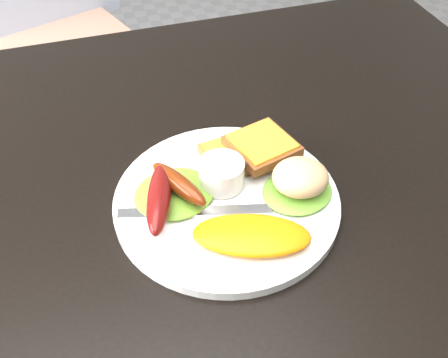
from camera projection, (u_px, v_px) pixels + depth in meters
The scene contains 13 objects.
dining_table at pixel (134, 210), 0.63m from camera, with size 1.20×0.80×0.04m, color black.
dining_chair at pixel (62, 56), 1.41m from camera, with size 0.40×0.40×0.05m, color tan.
plate at pixel (227, 201), 0.60m from camera, with size 0.26×0.26×0.01m, color white.
lettuce_left at pixel (174, 193), 0.60m from camera, with size 0.09×0.08×0.01m, color #619320.
lettuce_right at pixel (297, 191), 0.60m from camera, with size 0.08×0.07×0.01m, color #3C8831.
omelette at pixel (252, 235), 0.54m from camera, with size 0.12×0.06×0.02m, color orange.
sausage_a at pixel (159, 198), 0.57m from camera, with size 0.03×0.11×0.03m, color #6B0A0B.
sausage_b at pixel (179, 184), 0.58m from camera, with size 0.02×0.09×0.02m, color #6E390B.
ramekin at pixel (221, 173), 0.60m from camera, with size 0.05×0.05×0.03m, color white.
toast_a at pixel (233, 156), 0.64m from camera, with size 0.07×0.07×0.01m, color olive.
toast_b at pixel (262, 146), 0.63m from camera, with size 0.07×0.07×0.01m, color brown.
potato_salad at pixel (300, 177), 0.59m from camera, with size 0.06×0.06×0.03m, color beige.
fork at pixel (195, 212), 0.58m from camera, with size 0.17×0.01×0.00m, color #ADAFB7.
Camera 1 is at (-0.02, -0.44, 1.19)m, focal length 42.00 mm.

